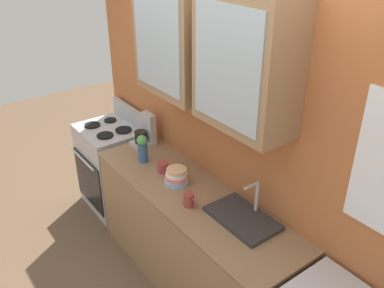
{
  "coord_description": "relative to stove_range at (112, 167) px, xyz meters",
  "views": [
    {
      "loc": [
        2.04,
        -1.5,
        2.66
      ],
      "look_at": [
        0.02,
        0.0,
        1.32
      ],
      "focal_mm": 38.47,
      "sensor_mm": 36.0,
      "label": 1
    }
  ],
  "objects": [
    {
      "name": "ground_plane",
      "position": [
        1.38,
        0.0,
        -0.46
      ],
      "size": [
        10.0,
        10.0,
        0.0
      ],
      "primitive_type": "plane",
      "color": "brown"
    },
    {
      "name": "back_wall_unit",
      "position": [
        1.38,
        0.29,
        1.0
      ],
      "size": [
        3.57,
        0.42,
        2.55
      ],
      "color": "#B76638",
      "rests_on": "ground_plane"
    },
    {
      "name": "counter",
      "position": [
        1.38,
        0.0,
        -0.01
      ],
      "size": [
        1.98,
        0.59,
        0.9
      ],
      "color": "#93704C",
      "rests_on": "ground_plane"
    },
    {
      "name": "stove_range",
      "position": [
        0.0,
        0.0,
        0.0
      ],
      "size": [
        0.63,
        0.57,
        1.08
      ],
      "color": "silver",
      "rests_on": "ground_plane"
    },
    {
      "name": "sink_faucet",
      "position": [
        1.84,
        0.1,
        0.46
      ],
      "size": [
        0.49,
        0.3,
        0.26
      ],
      "color": "#2D2D30",
      "rests_on": "counter"
    },
    {
      "name": "bowl_stack",
      "position": [
        1.2,
        -0.0,
        0.5
      ],
      "size": [
        0.19,
        0.19,
        0.13
      ],
      "color": "#8CB7E0",
      "rests_on": "counter"
    },
    {
      "name": "vase",
      "position": [
        0.75,
        -0.04,
        0.57
      ],
      "size": [
        0.09,
        0.09,
        0.24
      ],
      "color": "#33598C",
      "rests_on": "counter"
    },
    {
      "name": "cup_near_sink",
      "position": [
        1.49,
        -0.1,
        0.49
      ],
      "size": [
        0.12,
        0.08,
        0.1
      ],
      "color": "#993838",
      "rests_on": "counter"
    },
    {
      "name": "cup_near_bowls",
      "position": [
        1.0,
        -0.0,
        0.48
      ],
      "size": [
        0.12,
        0.09,
        0.08
      ],
      "color": "#993838",
      "rests_on": "counter"
    },
    {
      "name": "coffee_maker",
      "position": [
        0.5,
        0.14,
        0.55
      ],
      "size": [
        0.17,
        0.2,
        0.29
      ],
      "color": "#B7B7BC",
      "rests_on": "counter"
    }
  ]
}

